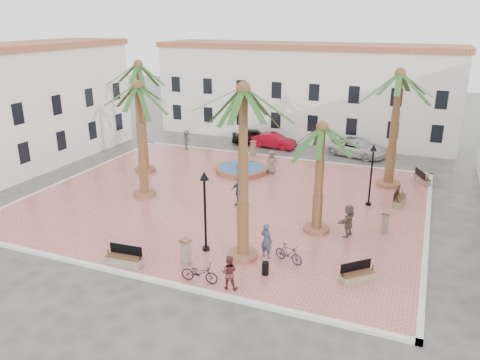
{
  "coord_description": "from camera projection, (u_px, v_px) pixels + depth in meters",
  "views": [
    {
      "loc": [
        12.25,
        -27.52,
        12.01
      ],
      "look_at": [
        1.0,
        0.0,
        1.6
      ],
      "focal_mm": 35.0,
      "sensor_mm": 36.0,
      "label": 1
    }
  ],
  "objects": [
    {
      "name": "palm_e",
      "position": [
        321.0,
        141.0,
        25.64
      ],
      "size": [
        4.95,
        4.95,
        6.56
      ],
      "color": "#A06144",
      "rests_on": "plaza"
    },
    {
      "name": "pedestrian_north",
      "position": [
        187.0,
        140.0,
        43.89
      ],
      "size": [
        0.81,
        1.26,
        1.84
      ],
      "primitive_type": "imported",
      "rotation": [
        0.0,
        0.0,
        1.68
      ],
      "color": "#444549",
      "rests_on": "plaza"
    },
    {
      "name": "bench_ne",
      "position": [
        422.0,
        179.0,
        35.31
      ],
      "size": [
        1.29,
        1.9,
        0.97
      ],
      "rotation": [
        0.0,
        0.0,
        2.01
      ],
      "color": "gray",
      "rests_on": "plaza"
    },
    {
      "name": "lamppost_e",
      "position": [
        372.0,
        165.0,
        30.2
      ],
      "size": [
        0.45,
        0.45,
        4.17
      ],
      "color": "black",
      "rests_on": "plaza"
    },
    {
      "name": "bollard_n",
      "position": [
        253.0,
        148.0,
        41.9
      ],
      "size": [
        0.57,
        0.57,
        1.36
      ],
      "rotation": [
        0.0,
        0.0,
        -0.19
      ],
      "color": "gray",
      "rests_on": "plaza"
    },
    {
      "name": "bench_s",
      "position": [
        124.0,
        260.0,
        23.55
      ],
      "size": [
        1.95,
        0.73,
        1.01
      ],
      "rotation": [
        0.0,
        0.0,
        0.07
      ],
      "color": "gray",
      "rests_on": "plaza"
    },
    {
      "name": "ground",
      "position": [
        227.0,
        200.0,
        32.39
      ],
      "size": [
        120.0,
        120.0,
        0.0
      ],
      "primitive_type": "plane",
      "color": "#56544F",
      "rests_on": "ground"
    },
    {
      "name": "plaza",
      "position": [
        227.0,
        199.0,
        32.36
      ],
      "size": [
        26.0,
        22.0,
        0.15
      ],
      "primitive_type": "cube",
      "color": "#D66D65",
      "rests_on": "ground"
    },
    {
      "name": "car_white",
      "position": [
        356.0,
        148.0,
        42.35
      ],
      "size": [
        5.67,
        3.72,
        1.45
      ],
      "primitive_type": "imported",
      "rotation": [
        0.0,
        0.0,
        1.3
      ],
      "color": "silver",
      "rests_on": "ground"
    },
    {
      "name": "bicycle_a",
      "position": [
        200.0,
        273.0,
        21.95
      ],
      "size": [
        1.88,
        0.8,
        0.96
      ],
      "primitive_type": "imported",
      "rotation": [
        0.0,
        0.0,
        1.66
      ],
      "color": "black",
      "rests_on": "plaza"
    },
    {
      "name": "car_black",
      "position": [
        254.0,
        136.0,
        46.4
      ],
      "size": [
        4.81,
        3.26,
        1.52
      ],
      "primitive_type": "imported",
      "rotation": [
        0.0,
        0.0,
        1.93
      ],
      "color": "black",
      "rests_on": "ground"
    },
    {
      "name": "pedestrian_east",
      "position": [
        348.0,
        220.0,
        26.46
      ],
      "size": [
        1.0,
        1.85,
        1.9
      ],
      "primitive_type": "imported",
      "rotation": [
        0.0,
        0.0,
        -1.83
      ],
      "color": "#6C5F52",
      "rests_on": "plaza"
    },
    {
      "name": "pedestrian_fountain_a",
      "position": [
        272.0,
        162.0,
        37.11
      ],
      "size": [
        1.07,
        0.91,
        1.85
      ],
      "primitive_type": "imported",
      "rotation": [
        0.0,
        0.0,
        0.42
      ],
      "color": "#796552",
      "rests_on": "plaza"
    },
    {
      "name": "palm_s",
      "position": [
        243.0,
        108.0,
        21.84
      ],
      "size": [
        5.1,
        5.1,
        9.07
      ],
      "color": "#A06144",
      "rests_on": "plaza"
    },
    {
      "name": "bicycle_b",
      "position": [
        289.0,
        253.0,
        23.73
      ],
      "size": [
        1.7,
        0.96,
        0.98
      ],
      "primitive_type": "imported",
      "rotation": [
        0.0,
        0.0,
        1.24
      ],
      "color": "black",
      "rests_on": "plaza"
    },
    {
      "name": "bench_se",
      "position": [
        357.0,
        276.0,
        22.12
      ],
      "size": [
        1.66,
        1.6,
        0.93
      ],
      "rotation": [
        0.0,
        0.0,
        0.75
      ],
      "color": "gray",
      "rests_on": "plaza"
    },
    {
      "name": "bench_e",
      "position": [
        399.0,
        200.0,
        31.23
      ],
      "size": [
        0.79,
        1.94,
        0.99
      ],
      "rotation": [
        0.0,
        0.0,
        1.46
      ],
      "color": "gray",
      "rests_on": "plaza"
    },
    {
      "name": "car_red",
      "position": [
        274.0,
        141.0,
        45.06
      ],
      "size": [
        4.42,
        1.92,
        1.42
      ],
      "primitive_type": "imported",
      "rotation": [
        0.0,
        0.0,
        1.47
      ],
      "color": "#9F0718",
      "rests_on": "ground"
    },
    {
      "name": "building_west",
      "position": [
        10.0,
        109.0,
        37.51
      ],
      "size": [
        6.4,
        24.4,
        10.0
      ],
      "rotation": [
        0.0,
        0.0,
        1.57
      ],
      "color": "white",
      "rests_on": "ground"
    },
    {
      "name": "kerb_n",
      "position": [
        276.0,
        157.0,
        41.97
      ],
      "size": [
        26.3,
        0.3,
        0.16
      ],
      "primitive_type": "cube",
      "color": "silver",
      "rests_on": "ground"
    },
    {
      "name": "palm_ne",
      "position": [
        399.0,
        87.0,
        32.37
      ],
      "size": [
        5.78,
        5.78,
        8.57
      ],
      "color": "#A06144",
      "rests_on": "plaza"
    },
    {
      "name": "kerb_s",
      "position": [
        136.0,
        276.0,
        22.75
      ],
      "size": [
        26.3,
        0.3,
        0.16
      ],
      "primitive_type": "cube",
      "color": "silver",
      "rests_on": "ground"
    },
    {
      "name": "pedestrian_fountain_b",
      "position": [
        239.0,
        192.0,
        30.77
      ],
      "size": [
        1.2,
        0.7,
        1.92
      ],
      "primitive_type": "imported",
      "rotation": [
        0.0,
        0.0,
        -0.22
      ],
      "color": "#303E55",
      "rests_on": "plaza"
    },
    {
      "name": "building_north",
      "position": [
        304.0,
        91.0,
        48.28
      ],
      "size": [
        30.4,
        7.4,
        9.5
      ],
      "color": "white",
      "rests_on": "ground"
    },
    {
      "name": "bollard_e",
      "position": [
        385.0,
        222.0,
        26.99
      ],
      "size": [
        0.47,
        0.47,
        1.25
      ],
      "rotation": [
        0.0,
        0.0,
        -0.05
      ],
      "color": "gray",
      "rests_on": "plaza"
    },
    {
      "name": "fountain",
      "position": [
        242.0,
        168.0,
        37.72
      ],
      "size": [
        4.23,
        4.23,
        2.19
      ],
      "color": "#A06144",
      "rests_on": "plaza"
    },
    {
      "name": "litter_bin",
      "position": [
        265.0,
        268.0,
        22.64
      ],
      "size": [
        0.34,
        0.34,
        0.67
      ],
      "primitive_type": "cylinder",
      "color": "black",
      "rests_on": "plaza"
    },
    {
      "name": "cyclist_b",
      "position": [
        229.0,
        272.0,
        21.32
      ],
      "size": [
        0.92,
        0.78,
        1.66
      ],
      "primitive_type": "imported",
      "rotation": [
        0.0,
        0.0,
        3.35
      ],
      "color": "#5D2727",
      "rests_on": "plaza"
    },
    {
      "name": "bollard_se",
      "position": [
        186.0,
        251.0,
        23.51
      ],
      "size": [
        0.59,
        0.59,
        1.35
      ],
      "rotation": [
        0.0,
        0.0,
        -0.26
      ],
      "color": "gray",
      "rests_on": "plaza"
    },
    {
      "name": "palm_nw",
      "position": [
        139.0,
        77.0,
        35.5
      ],
      "size": [
        5.34,
        5.34,
        8.82
      ],
      "color": "#A06144",
      "rests_on": "plaza"
    },
    {
      "name": "lamppost_s",
      "position": [
        205.0,
        198.0,
        24.14
      ],
      "size": [
        0.48,
        0.48,
        4.45
      ],
      "color": "black",
      "rests_on": "plaza"
    },
    {
      "name": "palm_sw",
      "position": [
        138.0,
        99.0,
        30.66
      ],
      "size": [
        5.13,
        5.13,
        7.99
      ],
      "color": "#A06144",
      "rests_on": "plaza"
    },
    {
      "name": "kerb_w",
      "position": [
        77.0,
        176.0,
        37.0
      ],
      "size": [
        0.3,
        22.3,
        0.16
      ],
      "primitive_type": "cube",
      "color": "silver",
      "rests_on": "ground"
    },
    {
      "name": "cyclist_a",
      "position": [
        266.0,
        241.0,
        24.09
      ],
      "size": [
        0.8,
        0.65,
        1.9
      ],
      "primitive_type": "imported",
      "rotation": [
        0.0,
        0.0,
        2.83
      ],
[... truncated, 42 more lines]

